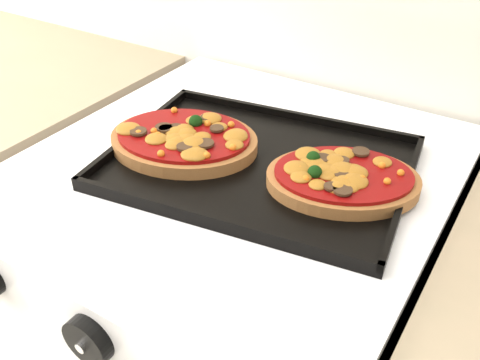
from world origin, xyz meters
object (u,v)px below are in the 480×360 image
Objects in this scene: stove at (243,356)px; pizza_left at (184,138)px; pizza_right at (343,177)px; baking_tray at (259,162)px.

pizza_left reaches higher than stove.
stove is 4.51× the size of pizza_right.
pizza_left is (-0.08, -0.03, 0.48)m from stove.
pizza_right reaches higher than stove.
stove is at bearing 152.78° from baking_tray.
stove is 0.49m from pizza_left.
baking_tray is 0.12m from pizza_right.
stove is 2.21× the size of baking_tray.
pizza_right is at bearing 7.41° from pizza_left.
pizza_right is (0.12, 0.01, 0.01)m from baking_tray.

